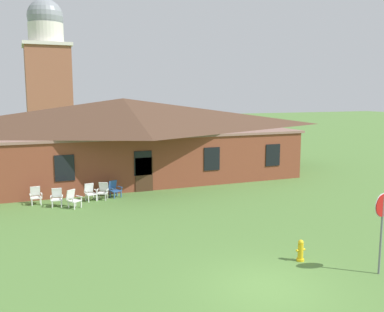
% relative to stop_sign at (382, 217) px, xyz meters
% --- Properties ---
extents(ground_plane, '(200.00, 200.00, 0.00)m').
position_rel_stop_sign_xyz_m(ground_plane, '(-4.03, 0.52, -1.97)').
color(ground_plane, '#517A38').
extents(brick_building, '(23.92, 10.40, 5.61)m').
position_rel_stop_sign_xyz_m(brick_building, '(-4.03, 19.75, 0.89)').
color(brick_building, brown).
rests_on(brick_building, ground).
extents(dome_tower, '(5.18, 5.18, 17.14)m').
position_rel_stop_sign_xyz_m(dome_tower, '(-7.56, 41.52, 5.79)').
color(dome_tower, '#93563D').
rests_on(dome_tower, ground).
extents(stop_sign, '(0.79, 0.19, 2.76)m').
position_rel_stop_sign_xyz_m(stop_sign, '(0.00, 0.00, 0.00)').
color(stop_sign, slate).
rests_on(stop_sign, ground).
extents(lawn_chair_by_porch, '(0.67, 0.70, 0.96)m').
position_rel_stop_sign_xyz_m(lawn_chair_by_porch, '(-10.28, 13.96, -1.47)').
color(lawn_chair_by_porch, silver).
rests_on(lawn_chair_by_porch, ground).
extents(lawn_chair_near_door, '(0.69, 0.73, 0.96)m').
position_rel_stop_sign_xyz_m(lawn_chair_near_door, '(-9.24, 13.09, -1.47)').
color(lawn_chair_near_door, white).
rests_on(lawn_chair_near_door, ground).
extents(lawn_chair_left_end, '(0.85, 0.87, 0.96)m').
position_rel_stop_sign_xyz_m(lawn_chair_left_end, '(-8.48, 12.46, -1.47)').
color(lawn_chair_left_end, silver).
rests_on(lawn_chair_left_end, ground).
extents(lawn_chair_middle, '(0.72, 0.77, 0.96)m').
position_rel_stop_sign_xyz_m(lawn_chair_middle, '(-7.41, 13.68, -1.47)').
color(lawn_chair_middle, white).
rests_on(lawn_chair_middle, ground).
extents(lawn_chair_right_end, '(0.80, 0.84, 0.96)m').
position_rel_stop_sign_xyz_m(lawn_chair_right_end, '(-6.69, 13.69, -1.47)').
color(lawn_chair_right_end, silver).
rests_on(lawn_chair_right_end, ground).
extents(lawn_chair_far_side, '(0.77, 0.82, 0.96)m').
position_rel_stop_sign_xyz_m(lawn_chair_far_side, '(-5.98, 13.99, -1.47)').
color(lawn_chair_far_side, '#2D5693').
rests_on(lawn_chair_far_side, ground).
extents(fire_hydrant, '(0.36, 0.28, 0.79)m').
position_rel_stop_sign_xyz_m(fire_hydrant, '(-1.76, 1.92, -1.59)').
color(fire_hydrant, gold).
rests_on(fire_hydrant, ground).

